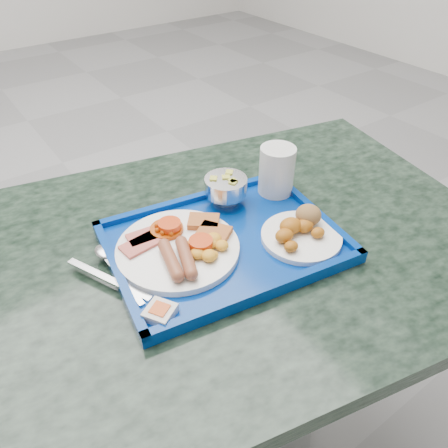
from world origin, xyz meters
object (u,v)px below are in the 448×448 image
(fruit_bowl, at_px, (226,187))
(table, at_px, (218,306))
(tray, at_px, (224,243))
(main_plate, at_px, (181,246))
(bread_plate, at_px, (301,230))
(juice_cup, at_px, (277,169))

(fruit_bowl, bearing_deg, table, -133.87)
(table, xyz_separation_m, tray, (0.01, -0.01, 0.19))
(tray, distance_m, fruit_bowl, 0.13)
(table, bearing_deg, main_plate, 174.80)
(table, bearing_deg, tray, -70.18)
(tray, relative_size, bread_plate, 3.07)
(main_plate, xyz_separation_m, juice_cup, (0.27, 0.05, 0.04))
(main_plate, bearing_deg, fruit_bowl, 26.60)
(main_plate, bearing_deg, juice_cup, 10.66)
(main_plate, bearing_deg, bread_plate, -25.22)
(main_plate, relative_size, fruit_bowl, 2.55)
(table, distance_m, fruit_bowl, 0.26)
(main_plate, height_order, fruit_bowl, fruit_bowl)
(table, bearing_deg, bread_plate, -34.50)
(tray, bearing_deg, main_plate, 164.75)
(main_plate, distance_m, juice_cup, 0.27)
(bread_plate, xyz_separation_m, juice_cup, (0.06, 0.15, 0.04))
(fruit_bowl, xyz_separation_m, juice_cup, (0.11, -0.03, 0.02))
(bread_plate, relative_size, fruit_bowl, 1.72)
(bread_plate, bearing_deg, main_plate, 154.78)
(bread_plate, bearing_deg, juice_cup, 66.57)
(tray, xyz_separation_m, main_plate, (-0.08, 0.02, 0.02))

